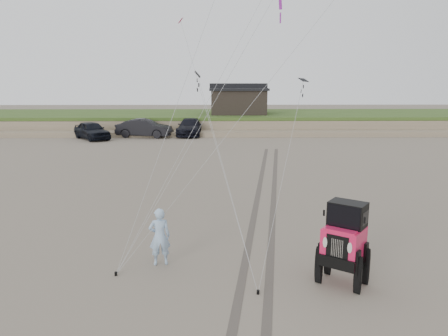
{
  "coord_description": "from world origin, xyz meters",
  "views": [
    {
      "loc": [
        -0.3,
        -12.38,
        5.84
      ],
      "look_at": [
        -0.08,
        3.0,
        2.6
      ],
      "focal_mm": 35.0,
      "sensor_mm": 36.0,
      "label": 1
    }
  ],
  "objects": [
    {
      "name": "ground",
      "position": [
        0.0,
        0.0,
        0.0
      ],
      "size": [
        160.0,
        160.0,
        0.0
      ],
      "primitive_type": "plane",
      "color": "#6B6054",
      "rests_on": "ground"
    },
    {
      "name": "truck_c",
      "position": [
        -3.08,
        31.63,
        0.85
      ],
      "size": [
        2.67,
        5.95,
        1.69
      ],
      "primitive_type": "imported",
      "rotation": [
        0.0,
        0.0,
        -0.05
      ],
      "color": "black",
      "rests_on": "ground"
    },
    {
      "name": "stake_aux",
      "position": [
        0.79,
        -1.43,
        0.06
      ],
      "size": [
        0.08,
        0.08,
        0.12
      ],
      "primitive_type": "cylinder",
      "color": "black",
      "rests_on": "ground"
    },
    {
      "name": "tire_tracks",
      "position": [
        2.0,
        8.0,
        0.0
      ],
      "size": [
        5.22,
        29.74,
        0.01
      ],
      "color": "#4C443D",
      "rests_on": "ground"
    },
    {
      "name": "truck_a",
      "position": [
        -12.22,
        28.85,
        0.84
      ],
      "size": [
        4.62,
        5.06,
        1.67
      ],
      "primitive_type": "imported",
      "rotation": [
        0.0,
        0.0,
        0.68
      ],
      "color": "black",
      "rests_on": "ground"
    },
    {
      "name": "cabin",
      "position": [
        2.0,
        37.0,
        3.24
      ],
      "size": [
        6.4,
        5.4,
        3.35
      ],
      "color": "black",
      "rests_on": "dune_ridge"
    },
    {
      "name": "man",
      "position": [
        -2.13,
        0.56,
        0.92
      ],
      "size": [
        0.74,
        0.56,
        1.84
      ],
      "primitive_type": "imported",
      "rotation": [
        0.0,
        0.0,
        3.34
      ],
      "color": "#95BFE6",
      "rests_on": "ground"
    },
    {
      "name": "jeep",
      "position": [
        3.24,
        -0.85,
        0.96
      ],
      "size": [
        4.81,
        5.47,
        1.92
      ],
      "primitive_type": null,
      "rotation": [
        0.0,
        0.0,
        -0.63
      ],
      "color": "#DF1C4F",
      "rests_on": "ground"
    },
    {
      "name": "truck_b",
      "position": [
        -7.48,
        30.17,
        0.89
      ],
      "size": [
        5.63,
        2.77,
        1.78
      ],
      "primitive_type": "imported",
      "rotation": [
        0.0,
        0.0,
        1.4
      ],
      "color": "black",
      "rests_on": "ground"
    },
    {
      "name": "dune_ridge",
      "position": [
        0.0,
        37.5,
        0.82
      ],
      "size": [
        160.0,
        14.25,
        1.73
      ],
      "color": "#7A6B54",
      "rests_on": "ground"
    },
    {
      "name": "stake_main",
      "position": [
        -3.36,
        -0.24,
        0.06
      ],
      "size": [
        0.08,
        0.08,
        0.12
      ],
      "primitive_type": "cylinder",
      "color": "black",
      "rests_on": "ground"
    }
  ]
}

